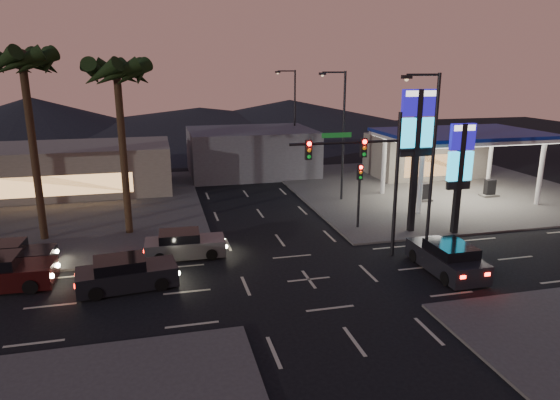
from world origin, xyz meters
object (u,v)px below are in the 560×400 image
object	(u,v)px
pylon_sign_short	(460,162)
suv_station	(447,258)
pylon_sign_tall	(417,133)
traffic_signal_mast	(367,166)
gas_station	(462,136)
car_lane_b_front	(184,245)
car_lane_a_front	(126,274)
car_lane_b_mid	(7,257)

from	to	relation	value
pylon_sign_short	suv_station	world-z (taller)	pylon_sign_short
pylon_sign_tall	traffic_signal_mast	distance (m)	6.02
traffic_signal_mast	suv_station	distance (m)	6.28
gas_station	pylon_sign_short	distance (m)	9.02
pylon_sign_short	car_lane_b_front	world-z (taller)	pylon_sign_short
traffic_signal_mast	car_lane_a_front	xyz separation A→B (m)	(-12.54, -0.83, -4.51)
pylon_sign_short	suv_station	xyz separation A→B (m)	(-3.80, -5.28, -3.90)
car_lane_a_front	car_lane_b_mid	world-z (taller)	car_lane_a_front
traffic_signal_mast	car_lane_b_front	size ratio (longest dim) A/B	1.75
car_lane_a_front	car_lane_b_front	bearing A→B (deg)	50.30
pylon_sign_tall	suv_station	xyz separation A→B (m)	(-1.30, -6.28, -5.64)
car_lane_b_mid	suv_station	bearing A→B (deg)	-14.46
pylon_sign_tall	car_lane_a_front	xyz separation A→B (m)	(-17.28, -4.34, -5.68)
car_lane_b_front	pylon_sign_short	bearing A→B (deg)	-0.69
gas_station	traffic_signal_mast	distance (m)	15.82
traffic_signal_mast	pylon_sign_short	bearing A→B (deg)	19.13
pylon_sign_tall	pylon_sign_short	world-z (taller)	pylon_sign_tall
car_lane_a_front	suv_station	world-z (taller)	suv_station
car_lane_a_front	car_lane_b_front	world-z (taller)	car_lane_a_front
car_lane_a_front	car_lane_b_mid	xyz separation A→B (m)	(-6.13, 3.77, -0.02)
gas_station	pylon_sign_tall	world-z (taller)	pylon_sign_tall
pylon_sign_short	car_lane_b_mid	xyz separation A→B (m)	(-25.92, 0.43, -3.96)
traffic_signal_mast	car_lane_b_mid	size ratio (longest dim) A/B	1.71
traffic_signal_mast	car_lane_a_front	world-z (taller)	traffic_signal_mast
traffic_signal_mast	car_lane_a_front	bearing A→B (deg)	-176.21
gas_station	traffic_signal_mast	bearing A→B (deg)	-140.72
car_lane_a_front	pylon_sign_tall	bearing A→B (deg)	14.10
pylon_sign_tall	car_lane_b_front	world-z (taller)	pylon_sign_tall
pylon_sign_short	car_lane_b_mid	world-z (taller)	pylon_sign_short
pylon_sign_short	traffic_signal_mast	bearing A→B (deg)	-160.87
car_lane_b_front	car_lane_b_mid	xyz separation A→B (m)	(-9.08, 0.22, 0.02)
suv_station	gas_station	bearing A→B (deg)	55.43
gas_station	car_lane_b_mid	distance (m)	32.02
pylon_sign_short	traffic_signal_mast	world-z (taller)	traffic_signal_mast
gas_station	traffic_signal_mast	world-z (taller)	traffic_signal_mast
traffic_signal_mast	car_lane_b_front	world-z (taller)	traffic_signal_mast
pylon_sign_short	car_lane_b_front	xyz separation A→B (m)	(-16.84, 0.20, -3.98)
pylon_sign_tall	pylon_sign_short	xyz separation A→B (m)	(2.50, -1.00, -1.74)
gas_station	pylon_sign_short	size ratio (longest dim) A/B	1.74
pylon_sign_tall	car_lane_b_front	xyz separation A→B (m)	(-14.34, -0.80, -5.71)
pylon_sign_tall	pylon_sign_short	bearing A→B (deg)	-21.80
car_lane_b_front	car_lane_b_mid	world-z (taller)	car_lane_b_mid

